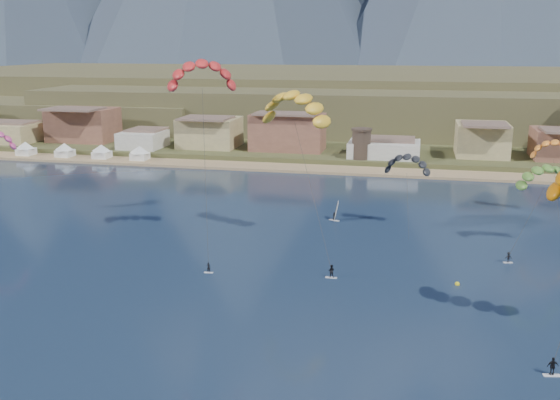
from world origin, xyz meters
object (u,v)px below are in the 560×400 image
(kitesurfer_red, at_px, (202,70))
(kitesurfer_green, at_px, (546,174))
(buoy, at_px, (457,284))
(windsurfer, at_px, (335,215))
(kitesurfer_yellow, at_px, (295,103))
(watchtower, at_px, (361,143))

(kitesurfer_red, relative_size, kitesurfer_green, 1.97)
(kitesurfer_red, relative_size, buoy, 46.32)
(kitesurfer_red, xyz_separation_m, windsurfer, (18.64, 21.74, -28.15))
(kitesurfer_green, bearing_deg, kitesurfer_yellow, -172.65)
(kitesurfer_green, xyz_separation_m, buoy, (-14.07, -19.94, -12.62))
(watchtower, xyz_separation_m, kitesurfer_red, (-18.29, -78.60, 22.99))
(windsurfer, bearing_deg, kitesurfer_green, -14.75)
(windsurfer, bearing_deg, kitesurfer_red, -130.61)
(kitesurfer_red, bearing_deg, kitesurfer_green, 12.86)
(kitesurfer_green, bearing_deg, buoy, -125.22)
(watchtower, distance_m, kitesurfer_red, 83.91)
(kitesurfer_red, distance_m, windsurfer, 40.16)
(kitesurfer_yellow, distance_m, kitesurfer_green, 42.55)
(watchtower, distance_m, kitesurfer_green, 75.60)
(watchtower, distance_m, windsurfer, 57.09)
(windsurfer, xyz_separation_m, buoy, (21.49, -29.30, -1.08))
(kitesurfer_yellow, distance_m, buoy, 38.61)
(kitesurfer_red, distance_m, buoy, 50.23)
(buoy, bearing_deg, kitesurfer_green, 54.78)
(kitesurfer_green, distance_m, buoy, 27.48)
(watchtower, distance_m, kitesurfer_yellow, 73.75)
(buoy, bearing_deg, watchtower, 104.23)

